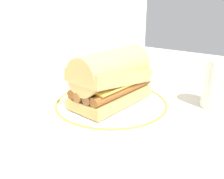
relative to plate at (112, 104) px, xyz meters
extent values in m
plane|color=beige|center=(0.00, -0.01, -0.01)|extent=(1.50, 1.50, 0.00)
cylinder|color=white|center=(0.00, 0.00, 0.00)|extent=(0.30, 0.30, 0.01)
torus|color=#B29333|center=(0.00, 0.00, 0.00)|extent=(0.27, 0.27, 0.01)
cube|color=tan|center=(0.00, 0.00, 0.02)|extent=(0.21, 0.12, 0.03)
cylinder|color=brown|center=(0.00, -0.04, 0.04)|extent=(0.20, 0.04, 0.02)
cylinder|color=brown|center=(0.00, -0.01, 0.04)|extent=(0.20, 0.04, 0.02)
cylinder|color=#905C2C|center=(0.00, 0.01, 0.04)|extent=(0.20, 0.04, 0.02)
cylinder|color=#985221|center=(0.00, 0.04, 0.04)|extent=(0.20, 0.04, 0.02)
cube|color=#EFC64C|center=(0.00, 0.00, 0.06)|extent=(0.17, 0.11, 0.01)
cube|color=tan|center=(0.00, 0.00, 0.08)|extent=(0.21, 0.12, 0.06)
cylinder|color=tan|center=(0.00, 0.00, 0.09)|extent=(0.21, 0.11, 0.09)
cylinder|color=silver|center=(0.14, -0.21, 0.05)|extent=(0.07, 0.07, 0.12)
cylinder|color=gold|center=(0.14, -0.21, 0.03)|extent=(0.06, 0.06, 0.07)
camera|label=1|loc=(-0.45, -0.32, 0.25)|focal=39.17mm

